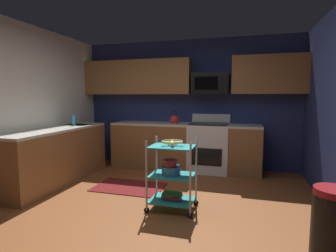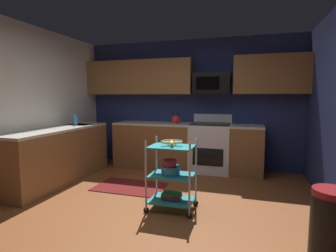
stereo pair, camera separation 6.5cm
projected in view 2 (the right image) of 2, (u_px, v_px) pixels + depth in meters
The scene contains 16 objects.
floor at pixel (147, 214), 3.35m from camera, with size 4.40×4.80×0.04m, color brown.
wall_back at pixel (190, 104), 5.52m from camera, with size 4.52×0.06×2.60m, color navy.
wall_left at pixel (3, 107), 3.86m from camera, with size 0.06×4.80×2.60m, color silver.
counter_run at pixel (136, 150), 4.97m from camera, with size 3.66×2.78×0.92m.
oven_range at pixel (210, 147), 5.16m from camera, with size 0.76×0.65×1.10m.
upper_cabinets at pixel (182, 76), 5.30m from camera, with size 4.40×0.33×0.70m.
microwave at pixel (212, 84), 5.12m from camera, with size 0.70×0.39×0.40m.
rolling_cart at pixel (172, 175), 3.39m from camera, with size 0.62×0.42×0.91m.
fruit_bowl at pixel (172, 142), 3.35m from camera, with size 0.27×0.27×0.07m.
mixing_bowl_large at pixel (171, 170), 3.39m from camera, with size 0.25×0.25×0.11m.
mixing_bowl_small at pixel (169, 163), 3.36m from camera, with size 0.18×0.18×0.08m.
book_stack at pixel (172, 196), 3.42m from camera, with size 0.25×0.18×0.09m.
kettle at pixel (176, 119), 5.30m from camera, with size 0.21×0.18×0.26m.
dish_soap_bottle at pixel (76, 120), 4.90m from camera, with size 0.06×0.06×0.20m, color #2D8CBF.
trash_can at pixel (331, 227), 2.30m from camera, with size 0.34×0.42×0.66m.
floor_rug at pixel (130, 187), 4.28m from camera, with size 1.10×0.70×0.01m, color maroon.
Camera 2 is at (1.19, -3.00, 1.45)m, focal length 28.44 mm.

